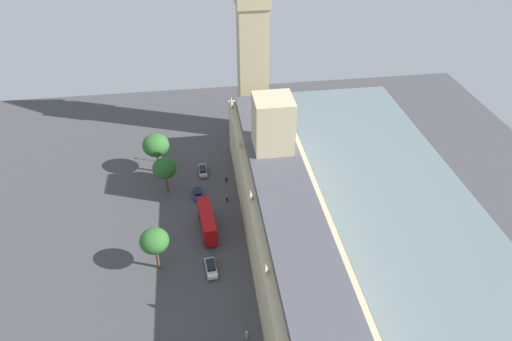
% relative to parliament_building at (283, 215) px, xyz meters
% --- Properties ---
extents(ground_plane, '(145.05, 145.05, 0.00)m').
position_rel_parliament_building_xyz_m(ground_plane, '(1.99, 1.21, -7.77)').
color(ground_plane, '#424244').
extents(river_thames, '(33.06, 130.54, 0.25)m').
position_rel_parliament_building_xyz_m(river_thames, '(-28.48, 1.21, -7.64)').
color(river_thames, slate).
rests_on(river_thames, ground).
extents(parliament_building, '(13.47, 75.05, 25.70)m').
position_rel_parliament_building_xyz_m(parliament_building, '(0.00, 0.00, 0.00)').
color(parliament_building, '#CCBA8E').
rests_on(parliament_building, ground).
extents(clock_tower, '(8.02, 8.02, 58.80)m').
position_rel_parliament_building_xyz_m(clock_tower, '(-0.28, -43.19, 22.68)').
color(clock_tower, tan).
rests_on(clock_tower, ground).
extents(car_silver_by_river_gate, '(2.00, 4.74, 1.74)m').
position_rel_parliament_building_xyz_m(car_silver_by_river_gate, '(14.11, -25.79, -6.88)').
color(car_silver_by_river_gate, '#B7B7BC').
rests_on(car_silver_by_river_gate, ground).
extents(car_blue_far_end, '(2.10, 4.54, 1.74)m').
position_rel_parliament_building_xyz_m(car_blue_far_end, '(15.64, -17.48, -6.88)').
color(car_blue_far_end, navy).
rests_on(car_blue_far_end, ground).
extents(double_decker_bus_corner, '(3.52, 10.69, 4.75)m').
position_rel_parliament_building_xyz_m(double_decker_bus_corner, '(14.07, -5.93, -5.13)').
color(double_decker_bus_corner, '#B20C0F').
rests_on(double_decker_bus_corner, ground).
extents(car_white_trailing, '(2.27, 4.89, 1.74)m').
position_rel_parliament_building_xyz_m(car_white_trailing, '(14.06, 4.71, -6.88)').
color(car_white_trailing, silver).
rests_on(car_white_trailing, ground).
extents(pedestrian_opposite_hall, '(0.48, 0.58, 1.49)m').
position_rel_parliament_building_xyz_m(pedestrian_opposite_hall, '(9.32, -14.58, -7.10)').
color(pedestrian_opposite_hall, black).
rests_on(pedestrian_opposite_hall, ground).
extents(pedestrian_kerbside, '(0.60, 0.50, 1.56)m').
position_rel_parliament_building_xyz_m(pedestrian_kerbside, '(8.87, -21.87, -7.07)').
color(pedestrian_kerbside, black).
rests_on(pedestrian_kerbside, ground).
extents(pedestrian_leading, '(0.57, 0.66, 1.67)m').
position_rel_parliament_building_xyz_m(pedestrian_leading, '(9.31, 19.42, -7.02)').
color(pedestrian_leading, gray).
rests_on(pedestrian_leading, ground).
extents(plane_tree_midblock, '(6.14, 6.14, 10.13)m').
position_rel_parliament_building_xyz_m(plane_tree_midblock, '(24.29, -27.95, -0.29)').
color(plane_tree_midblock, brown).
rests_on(plane_tree_midblock, ground).
extents(plane_tree_under_trees, '(5.26, 5.26, 9.04)m').
position_rel_parliament_building_xyz_m(plane_tree_under_trees, '(23.64, 2.42, -1.02)').
color(plane_tree_under_trees, brown).
rests_on(plane_tree_under_trees, ground).
extents(plane_tree_slot_10, '(5.27, 5.27, 8.81)m').
position_rel_parliament_building_xyz_m(plane_tree_slot_10, '(22.28, -19.87, -1.24)').
color(plane_tree_slot_10, brown).
rests_on(plane_tree_slot_10, ground).
extents(street_lamp_slot_11, '(0.56, 0.56, 6.00)m').
position_rel_parliament_building_xyz_m(street_lamp_slot_11, '(23.06, -31.58, -3.55)').
color(street_lamp_slot_11, black).
rests_on(street_lamp_slot_11, ground).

